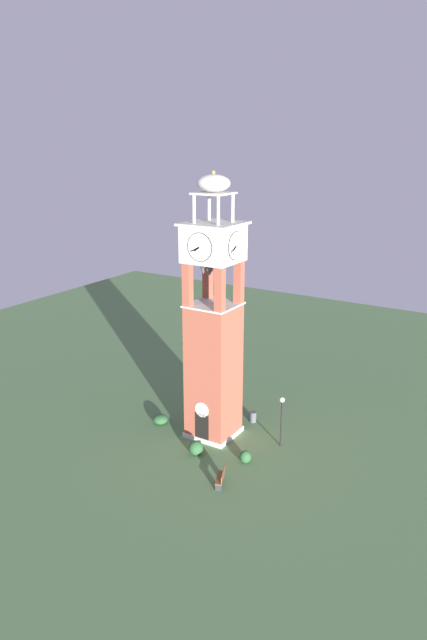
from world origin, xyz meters
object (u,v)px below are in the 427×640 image
Objects in this scene: lamp_post at (282,412)px; trash_bin at (253,417)px; clock_tower at (213,335)px; park_bench at (221,477)px.

lamp_post is 4.61× the size of trash_bin.
clock_tower is 9.63m from park_bench.
clock_tower is at bearing -115.94° from trash_bin.
trash_bin is (1.55, 3.19, -7.20)m from clock_tower.
clock_tower reaches higher than trash_bin.
lamp_post is at bearing 11.86° from clock_tower.
clock_tower is 8.03m from trash_bin.
trash_bin is at bearing 104.96° from park_bench.
park_bench is (3.81, -5.25, -7.12)m from clock_tower.
park_bench is 8.74m from trash_bin.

